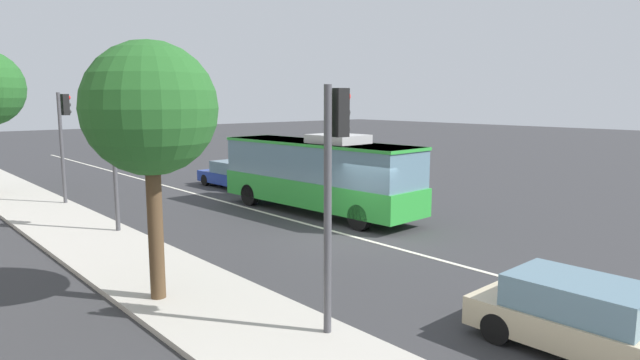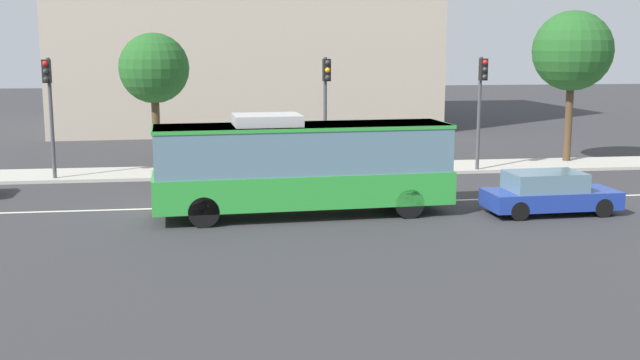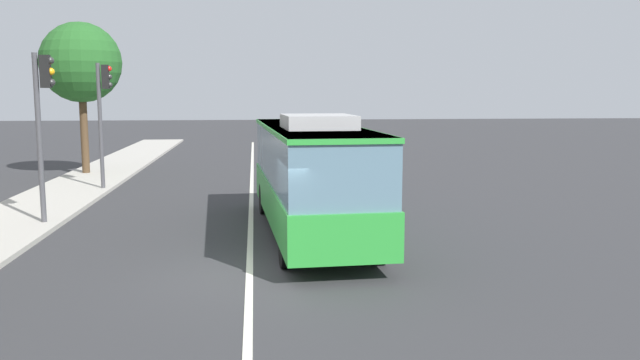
% 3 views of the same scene
% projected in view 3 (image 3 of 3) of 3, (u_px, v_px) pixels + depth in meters
% --- Properties ---
extents(ground_plane, '(160.00, 160.00, 0.00)m').
position_uv_depth(ground_plane, '(249.00, 275.00, 14.41)').
color(ground_plane, '#333335').
extents(lane_centre_line, '(76.00, 0.16, 0.01)m').
position_uv_depth(lane_centre_line, '(249.00, 274.00, 14.41)').
color(lane_centre_line, silver).
rests_on(lane_centre_line, ground_plane).
extents(transit_bus, '(10.13, 3.09, 3.46)m').
position_uv_depth(transit_bus, '(312.00, 172.00, 18.23)').
color(transit_bus, green).
rests_on(transit_bus, ground_plane).
extents(sedan_blue, '(4.57, 1.97, 1.46)m').
position_uv_depth(sedan_blue, '(316.00, 173.00, 26.73)').
color(sedan_blue, '#1E3899').
rests_on(sedan_blue, ground_plane).
extents(traffic_light_near_corner, '(0.34, 0.62, 5.20)m').
position_uv_depth(traffic_light_near_corner, '(103.00, 104.00, 26.01)').
color(traffic_light_near_corner, '#47474C').
rests_on(traffic_light_near_corner, ground_plane).
extents(traffic_light_mid_block, '(0.34, 0.62, 5.20)m').
position_uv_depth(traffic_light_mid_block, '(43.00, 109.00, 19.12)').
color(traffic_light_mid_block, '#47474C').
rests_on(traffic_light_mid_block, ground_plane).
extents(street_tree_kerbside_centre, '(3.81, 3.81, 7.35)m').
position_uv_depth(street_tree_kerbside_centre, '(81.00, 63.00, 30.69)').
color(street_tree_kerbside_centre, '#4C3823').
rests_on(street_tree_kerbside_centre, ground_plane).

